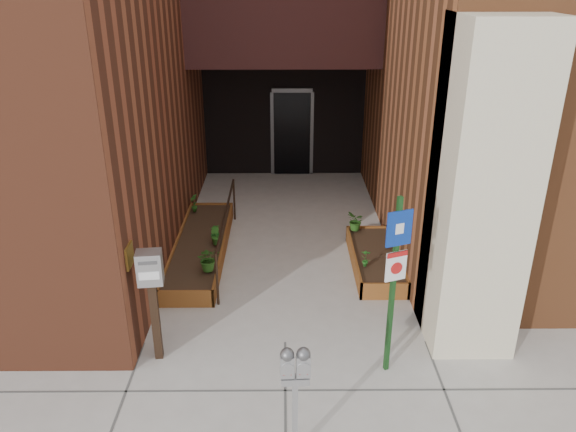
{
  "coord_description": "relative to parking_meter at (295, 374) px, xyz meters",
  "views": [
    {
      "loc": [
        -0.01,
        -6.56,
        4.84
      ],
      "look_at": [
        0.06,
        1.8,
        1.17
      ],
      "focal_mm": 35.0,
      "sensor_mm": 36.0,
      "label": 1
    }
  ],
  "objects": [
    {
      "name": "shrub_left_c",
      "position": [
        -1.35,
        4.63,
        -0.61
      ],
      "size": [
        0.26,
        0.26,
        0.34
      ],
      "primitive_type": "imported",
      "rotation": [
        0.0,
        0.0,
        3.69
      ],
      "color": "#195518",
      "rests_on": "planter_left"
    },
    {
      "name": "handrail",
      "position": [
        -1.15,
        4.64,
        -0.33
      ],
      "size": [
        0.04,
        3.34,
        0.9
      ],
      "color": "black",
      "rests_on": "ground"
    },
    {
      "name": "ground",
      "position": [
        -0.1,
        1.99,
        -1.08
      ],
      "size": [
        80.0,
        80.0,
        0.0
      ],
      "primitive_type": "plane",
      "color": "#9E9991",
      "rests_on": "ground"
    },
    {
      "name": "planter_right",
      "position": [
        1.5,
        4.19,
        -0.95
      ],
      "size": [
        0.8,
        2.2,
        0.3
      ],
      "color": "brown",
      "rests_on": "ground"
    },
    {
      "name": "planter_left",
      "position": [
        -1.65,
        4.69,
        -0.95
      ],
      "size": [
        0.9,
        3.6,
        0.3
      ],
      "color": "brown",
      "rests_on": "ground"
    },
    {
      "name": "shrub_left_a",
      "position": [
        -1.35,
        3.56,
        -0.57
      ],
      "size": [
        0.46,
        0.46,
        0.41
      ],
      "primitive_type": "imported",
      "rotation": [
        0.0,
        0.0,
        0.28
      ],
      "color": "#265418",
      "rests_on": "planter_left"
    },
    {
      "name": "payment_dropbox",
      "position": [
        -1.82,
        1.68,
        0.08
      ],
      "size": [
        0.34,
        0.28,
        1.61
      ],
      "color": "black",
      "rests_on": "ground"
    },
    {
      "name": "sign_post",
      "position": [
        1.24,
        1.39,
        0.43
      ],
      "size": [
        0.32,
        0.14,
        2.46
      ],
      "color": "#163E17",
      "rests_on": "ground"
    },
    {
      "name": "parking_meter",
      "position": [
        0.0,
        0.0,
        0.0
      ],
      "size": [
        0.31,
        0.15,
        1.39
      ],
      "color": "#959598",
      "rests_on": "ground"
    },
    {
      "name": "shrub_right_b",
      "position": [
        1.25,
        3.68,
        -0.62
      ],
      "size": [
        0.2,
        0.2,
        0.31
      ],
      "primitive_type": "imported",
      "rotation": [
        0.0,
        0.0,
        2.9
      ],
      "color": "#1F5F1B",
      "rests_on": "planter_right"
    },
    {
      "name": "shrub_right_a",
      "position": [
        1.75,
        3.72,
        -0.63
      ],
      "size": [
        0.2,
        0.2,
        0.29
      ],
      "primitive_type": "imported",
      "rotation": [
        0.0,
        0.0,
        1.35
      ],
      "color": "#225117",
      "rests_on": "planter_right"
    },
    {
      "name": "shrub_left_d",
      "position": [
        -1.95,
        6.04,
        -0.59
      ],
      "size": [
        0.25,
        0.25,
        0.37
      ],
      "primitive_type": "imported",
      "rotation": [
        0.0,
        0.0,
        5.06
      ],
      "color": "#25621C",
      "rests_on": "planter_left"
    },
    {
      "name": "shrub_left_b",
      "position": [
        -1.35,
        4.53,
        -0.61
      ],
      "size": [
        0.26,
        0.26,
        0.33
      ],
      "primitive_type": "imported",
      "rotation": [
        0.0,
        0.0,
        2.32
      ],
      "color": "#275F1B",
      "rests_on": "planter_left"
    },
    {
      "name": "shrub_right_c",
      "position": [
        1.25,
        5.09,
        -0.59
      ],
      "size": [
        0.36,
        0.36,
        0.38
      ],
      "primitive_type": "imported",
      "rotation": [
        0.0,
        0.0,
        4.79
      ],
      "color": "#235117",
      "rests_on": "planter_right"
    }
  ]
}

